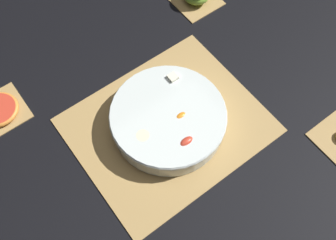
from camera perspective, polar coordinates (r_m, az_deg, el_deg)
The scene contains 5 objects.
ground_plane at distance 0.94m, azimuth 0.00°, elevation -0.80°, with size 6.00×6.00×0.00m, color black.
bamboo_mat_center at distance 0.94m, azimuth 0.00°, elevation -0.71°, with size 0.44×0.37×0.01m.
coaster_mat_near_left at distance 1.19m, azimuth 4.07°, elevation 16.94°, with size 0.12×0.12×0.01m.
coaster_mat_near_right at distance 1.04m, azimuth -23.25°, elevation 1.13°, with size 0.12×0.12×0.01m.
fruit_salad_bowl at distance 0.91m, azimuth 0.04°, elevation 0.28°, with size 0.27×0.27×0.06m.
Camera 1 is at (0.26, 0.35, 0.84)m, focal length 42.00 mm.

